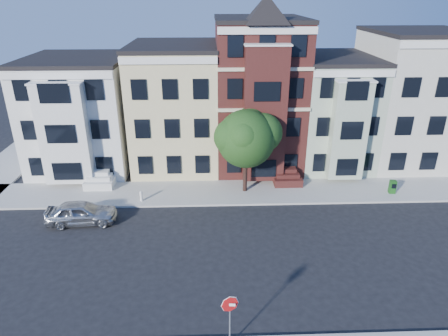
{
  "coord_description": "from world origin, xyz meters",
  "views": [
    {
      "loc": [
        -4.11,
        -19.08,
        14.1
      ],
      "look_at": [
        -3.28,
        3.29,
        4.2
      ],
      "focal_mm": 32.0,
      "sensor_mm": 36.0,
      "label": 1
    }
  ],
  "objects_px": {
    "newspaper_box": "(392,187)",
    "stop_sign": "(230,317)",
    "street_tree": "(246,143)",
    "parked_car": "(81,213)",
    "fire_hydrant": "(141,197)"
  },
  "relations": [
    {
      "from": "newspaper_box",
      "to": "stop_sign",
      "type": "xyz_separation_m",
      "value": [
        -12.97,
        -13.63,
        0.92
      ]
    },
    {
      "from": "street_tree",
      "to": "parked_car",
      "type": "distance_m",
      "value": 12.32
    },
    {
      "from": "newspaper_box",
      "to": "stop_sign",
      "type": "distance_m",
      "value": 18.84
    },
    {
      "from": "parked_car",
      "to": "stop_sign",
      "type": "bearing_deg",
      "value": -141.47
    },
    {
      "from": "newspaper_box",
      "to": "stop_sign",
      "type": "bearing_deg",
      "value": -128.18
    },
    {
      "from": "parked_car",
      "to": "street_tree",
      "type": "bearing_deg",
      "value": -73.43
    },
    {
      "from": "parked_car",
      "to": "fire_hydrant",
      "type": "xyz_separation_m",
      "value": [
        3.5,
        2.65,
        -0.31
      ]
    },
    {
      "from": "street_tree",
      "to": "fire_hydrant",
      "type": "relative_size",
      "value": 12.52
    },
    {
      "from": "stop_sign",
      "to": "parked_car",
      "type": "bearing_deg",
      "value": 137.09
    },
    {
      "from": "street_tree",
      "to": "newspaper_box",
      "type": "height_order",
      "value": "street_tree"
    },
    {
      "from": "parked_car",
      "to": "stop_sign",
      "type": "xyz_separation_m",
      "value": [
        9.28,
        -10.39,
        0.8
      ]
    },
    {
      "from": "street_tree",
      "to": "newspaper_box",
      "type": "bearing_deg",
      "value": -4.05
    },
    {
      "from": "street_tree",
      "to": "fire_hydrant",
      "type": "bearing_deg",
      "value": -169.86
    },
    {
      "from": "parked_car",
      "to": "stop_sign",
      "type": "distance_m",
      "value": 13.96
    },
    {
      "from": "stop_sign",
      "to": "newspaper_box",
      "type": "bearing_deg",
      "value": 51.73
    }
  ]
}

